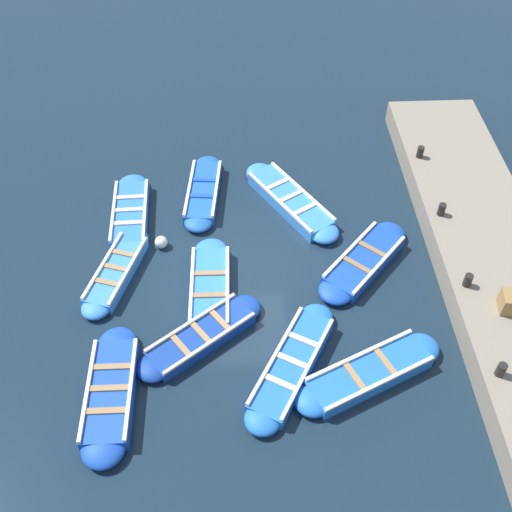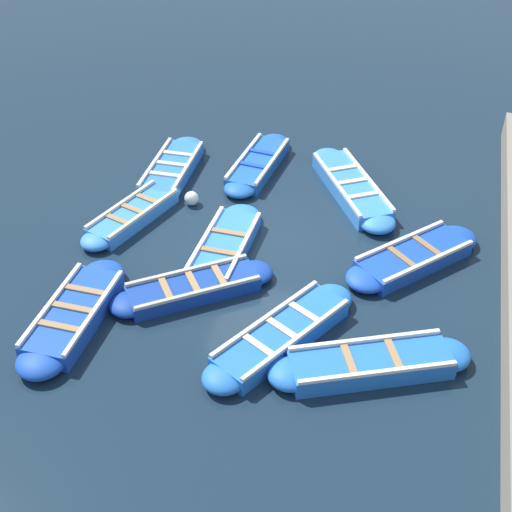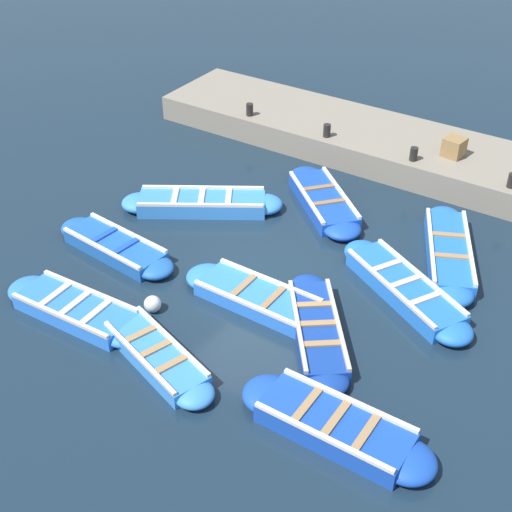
{
  "view_description": "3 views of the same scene",
  "coord_description": "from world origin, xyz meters",
  "px_view_note": "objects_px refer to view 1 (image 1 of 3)",
  "views": [
    {
      "loc": [
        -0.11,
        -10.28,
        11.93
      ],
      "look_at": [
        0.37,
        0.21,
        0.4
      ],
      "focal_mm": 42.0,
      "sensor_mm": 36.0,
      "label": 1
    },
    {
      "loc": [
        3.13,
        -12.48,
        9.6
      ],
      "look_at": [
        -0.02,
        -0.94,
        0.34
      ],
      "focal_mm": 50.0,
      "sensor_mm": 36.0,
      "label": 2
    },
    {
      "loc": [
        -10.3,
        -6.72,
        9.24
      ],
      "look_at": [
        -0.08,
        -0.06,
        0.53
      ],
      "focal_mm": 50.0,
      "sensor_mm": 36.0,
      "label": 3
    }
  ],
  "objects_px": {
    "bollard_mid_north": "(468,280)",
    "bollard_mid_south": "(442,209)",
    "boat_tucked": "(201,336)",
    "boat_end_of_row": "(292,365)",
    "wooden_crate": "(511,302)",
    "boat_stern_in": "(130,214)",
    "boat_near_quay": "(111,393)",
    "buoy_orange_near": "(161,242)",
    "bollard_north": "(501,370)",
    "boat_alongside": "(203,192)",
    "boat_inner_gap": "(364,261)",
    "boat_centre": "(210,288)",
    "boat_outer_right": "(369,373)",
    "boat_mid_row": "(290,201)",
    "bollard_south": "(420,152)",
    "boat_drifting": "(116,272)"
  },
  "relations": [
    {
      "from": "bollard_north",
      "to": "boat_tucked",
      "type": "bearing_deg",
      "value": 165.7
    },
    {
      "from": "wooden_crate",
      "to": "boat_outer_right",
      "type": "bearing_deg",
      "value": -159.61
    },
    {
      "from": "boat_centre",
      "to": "boat_end_of_row",
      "type": "bearing_deg",
      "value": -51.72
    },
    {
      "from": "boat_tucked",
      "to": "boat_stern_in",
      "type": "height_order",
      "value": "boat_stern_in"
    },
    {
      "from": "bollard_mid_south",
      "to": "buoy_orange_near",
      "type": "xyz_separation_m",
      "value": [
        -7.6,
        -0.2,
        -0.71
      ]
    },
    {
      "from": "boat_stern_in",
      "to": "wooden_crate",
      "type": "distance_m",
      "value": 10.28
    },
    {
      "from": "boat_near_quay",
      "to": "buoy_orange_near",
      "type": "distance_m",
      "value": 4.63
    },
    {
      "from": "boat_centre",
      "to": "wooden_crate",
      "type": "height_order",
      "value": "wooden_crate"
    },
    {
      "from": "boat_tucked",
      "to": "boat_end_of_row",
      "type": "relative_size",
      "value": 0.87
    },
    {
      "from": "boat_end_of_row",
      "to": "bollard_mid_north",
      "type": "xyz_separation_m",
      "value": [
        4.39,
        1.74,
        0.7
      ]
    },
    {
      "from": "boat_stern_in",
      "to": "boat_drifting",
      "type": "xyz_separation_m",
      "value": [
        -0.15,
        -2.17,
        0.0
      ]
    },
    {
      "from": "boat_alongside",
      "to": "wooden_crate",
      "type": "relative_size",
      "value": 6.91
    },
    {
      "from": "boat_tucked",
      "to": "boat_drifting",
      "type": "distance_m",
      "value": 3.09
    },
    {
      "from": "bollard_mid_south",
      "to": "boat_alongside",
      "type": "bearing_deg",
      "value": 164.4
    },
    {
      "from": "boat_alongside",
      "to": "boat_mid_row",
      "type": "xyz_separation_m",
      "value": [
        2.54,
        -0.53,
        0.02
      ]
    },
    {
      "from": "boat_centre",
      "to": "boat_outer_right",
      "type": "bearing_deg",
      "value": -36.69
    },
    {
      "from": "boat_stern_in",
      "to": "bollard_south",
      "type": "height_order",
      "value": "bollard_south"
    },
    {
      "from": "bollard_north",
      "to": "bollard_mid_south",
      "type": "height_order",
      "value": "same"
    },
    {
      "from": "boat_centre",
      "to": "bollard_mid_south",
      "type": "relative_size",
      "value": 9.94
    },
    {
      "from": "boat_outer_right",
      "to": "bollard_mid_north",
      "type": "height_order",
      "value": "bollard_mid_north"
    },
    {
      "from": "boat_end_of_row",
      "to": "bollard_north",
      "type": "height_order",
      "value": "bollard_north"
    },
    {
      "from": "boat_drifting",
      "to": "bollard_mid_north",
      "type": "relative_size",
      "value": 9.28
    },
    {
      "from": "boat_alongside",
      "to": "boat_inner_gap",
      "type": "height_order",
      "value": "boat_inner_gap"
    },
    {
      "from": "boat_tucked",
      "to": "boat_mid_row",
      "type": "height_order",
      "value": "boat_mid_row"
    },
    {
      "from": "boat_drifting",
      "to": "boat_mid_row",
      "type": "bearing_deg",
      "value": 27.55
    },
    {
      "from": "bollard_north",
      "to": "bollard_mid_south",
      "type": "bearing_deg",
      "value": 90.0
    },
    {
      "from": "boat_outer_right",
      "to": "bollard_south",
      "type": "relative_size",
      "value": 10.8
    },
    {
      "from": "boat_mid_row",
      "to": "bollard_north",
      "type": "xyz_separation_m",
      "value": [
        3.95,
        -6.26,
        0.7
      ]
    },
    {
      "from": "boat_near_quay",
      "to": "boat_centre",
      "type": "bearing_deg",
      "value": 53.43
    },
    {
      "from": "boat_inner_gap",
      "to": "bollard_mid_south",
      "type": "height_order",
      "value": "bollard_mid_south"
    },
    {
      "from": "bollard_mid_north",
      "to": "wooden_crate",
      "type": "bearing_deg",
      "value": -43.99
    },
    {
      "from": "boat_centre",
      "to": "boat_outer_right",
      "type": "distance_m",
      "value": 4.49
    },
    {
      "from": "bollard_mid_south",
      "to": "bollard_south",
      "type": "relative_size",
      "value": 1.0
    },
    {
      "from": "wooden_crate",
      "to": "boat_stern_in",
      "type": "bearing_deg",
      "value": 155.65
    },
    {
      "from": "bollard_mid_south",
      "to": "bollard_south",
      "type": "height_order",
      "value": "same"
    },
    {
      "from": "bollard_mid_south",
      "to": "boat_mid_row",
      "type": "bearing_deg",
      "value": 162.04
    },
    {
      "from": "buoy_orange_near",
      "to": "boat_stern_in",
      "type": "bearing_deg",
      "value": 129.05
    },
    {
      "from": "boat_alongside",
      "to": "boat_centre",
      "type": "distance_m",
      "value": 3.67
    },
    {
      "from": "wooden_crate",
      "to": "bollard_south",
      "type": "bearing_deg",
      "value": 97.8
    },
    {
      "from": "boat_inner_gap",
      "to": "bollard_north",
      "type": "relative_size",
      "value": 9.17
    },
    {
      "from": "boat_drifting",
      "to": "bollard_mid_south",
      "type": "xyz_separation_m",
      "value": [
        8.7,
        1.2,
        0.72
      ]
    },
    {
      "from": "boat_tucked",
      "to": "boat_outer_right",
      "type": "relative_size",
      "value": 0.86
    },
    {
      "from": "boat_stern_in",
      "to": "bollard_north",
      "type": "xyz_separation_m",
      "value": [
        8.55,
        -5.96,
        0.72
      ]
    },
    {
      "from": "boat_tucked",
      "to": "boat_centre",
      "type": "height_order",
      "value": "boat_tucked"
    },
    {
      "from": "boat_mid_row",
      "to": "bollard_mid_south",
      "type": "bearing_deg",
      "value": -17.96
    },
    {
      "from": "boat_alongside",
      "to": "bollard_mid_north",
      "type": "distance_m",
      "value": 7.82
    },
    {
      "from": "bollard_north",
      "to": "wooden_crate",
      "type": "relative_size",
      "value": 0.71
    },
    {
      "from": "bollard_mid_north",
      "to": "bollard_mid_south",
      "type": "distance_m",
      "value": 2.49
    },
    {
      "from": "boat_mid_row",
      "to": "bollard_north",
      "type": "height_order",
      "value": "bollard_north"
    },
    {
      "from": "boat_stern_in",
      "to": "buoy_orange_near",
      "type": "xyz_separation_m",
      "value": [
        0.95,
        -1.17,
        0.02
      ]
    }
  ]
}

